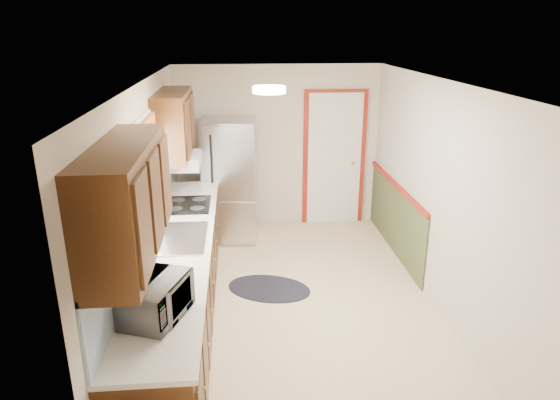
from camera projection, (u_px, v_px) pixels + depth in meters
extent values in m
cube|color=beige|center=(297.00, 306.00, 5.46)|extent=(3.20, 5.20, 0.12)
cube|color=white|center=(300.00, 83.00, 4.67)|extent=(3.20, 5.20, 0.12)
cube|color=beige|center=(278.00, 147.00, 7.42)|extent=(3.20, 0.10, 2.40)
cube|color=beige|center=(354.00, 356.00, 2.71)|extent=(3.20, 0.10, 2.40)
cube|color=beige|center=(148.00, 208.00, 4.94)|extent=(0.10, 5.20, 2.40)
cube|color=beige|center=(441.00, 199.00, 5.19)|extent=(0.10, 5.20, 2.40)
cube|color=#3A1E0D|center=(180.00, 288.00, 4.93)|extent=(0.60, 4.00, 0.90)
cube|color=white|center=(179.00, 245.00, 4.78)|extent=(0.63, 4.00, 0.04)
cube|color=#589BD6|center=(144.00, 217.00, 4.65)|extent=(0.02, 4.00, 0.55)
cube|color=#3A1E0D|center=(127.00, 200.00, 3.24)|extent=(0.35, 1.40, 0.75)
cube|color=#3A1E0D|center=(174.00, 124.00, 5.78)|extent=(0.35, 1.20, 0.75)
cube|color=white|center=(142.00, 172.00, 4.62)|extent=(0.02, 1.00, 0.90)
cube|color=#C33C24|center=(144.00, 135.00, 4.50)|extent=(0.05, 1.12, 0.24)
cube|color=#B7B7BC|center=(179.00, 238.00, 4.86)|extent=(0.52, 0.82, 0.02)
cube|color=white|center=(181.00, 161.00, 5.98)|extent=(0.45, 0.60, 0.15)
cube|color=maroon|center=(334.00, 159.00, 7.52)|extent=(0.94, 0.05, 2.08)
cube|color=white|center=(334.00, 160.00, 7.50)|extent=(0.80, 0.04, 2.00)
cube|color=#404A29|center=(395.00, 219.00, 6.70)|extent=(0.02, 2.30, 0.90)
cube|color=maroon|center=(397.00, 186.00, 6.55)|extent=(0.04, 2.30, 0.06)
cylinder|color=#FFD88C|center=(269.00, 90.00, 4.47)|extent=(0.30, 0.30, 0.06)
imported|color=white|center=(156.00, 295.00, 3.49)|extent=(0.45, 0.59, 0.36)
cube|color=#B7B7BC|center=(231.00, 180.00, 6.99)|extent=(0.78, 0.74, 1.71)
cylinder|color=black|center=(213.00, 195.00, 6.65)|extent=(0.02, 0.02, 1.20)
ellipsoid|color=black|center=(269.00, 288.00, 5.82)|extent=(1.14, 0.93, 0.01)
cube|color=black|center=(188.00, 205.00, 5.75)|extent=(0.51, 0.61, 0.02)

